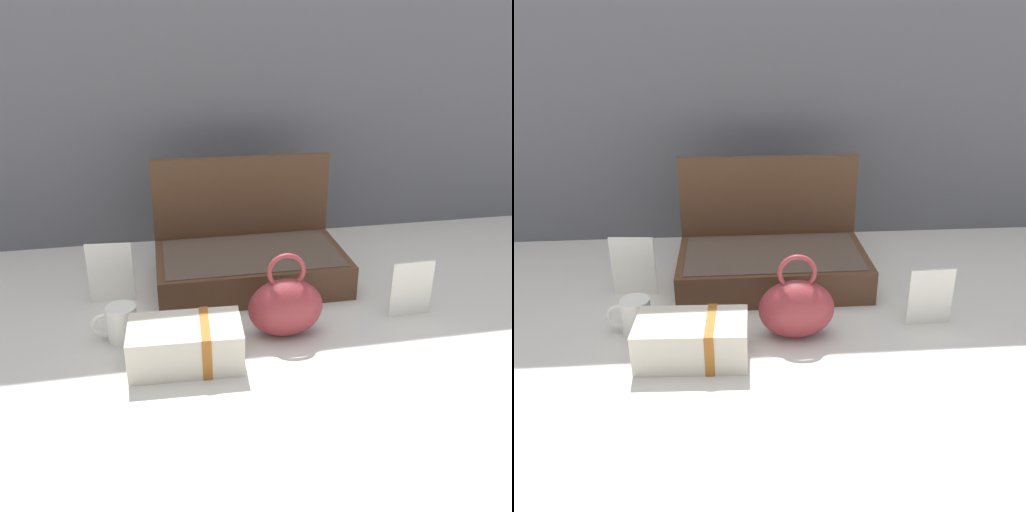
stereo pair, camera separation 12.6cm
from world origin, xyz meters
TOP-DOWN VIEW (x-y plane):
  - ground_plane at (0.00, 0.00)m, footprint 6.00×6.00m
  - back_wall at (0.00, 0.58)m, footprint 3.20×0.06m
  - open_suitcase at (0.05, 0.21)m, footprint 0.52×0.31m
  - teal_pouch_handbag at (0.08, -0.10)m, footprint 0.18×0.10m
  - cream_toiletry_bag at (-0.16, -0.17)m, footprint 0.25×0.15m
  - coffee_mug at (-0.30, -0.05)m, footprint 0.11×0.07m
  - info_card_left at (0.41, -0.07)m, footprint 0.11×0.01m
  - poster_card_right at (-0.33, 0.15)m, footprint 0.12×0.02m

SIDE VIEW (x-z plane):
  - ground_plane at x=0.00m, z-range 0.00..0.00m
  - coffee_mug at x=-0.30m, z-range 0.00..0.09m
  - cream_toiletry_bag at x=-0.16m, z-range 0.00..0.10m
  - info_card_left at x=0.41m, z-range 0.00..0.15m
  - open_suitcase at x=0.05m, z-range -0.09..0.24m
  - teal_pouch_handbag at x=0.08m, z-range -0.03..0.18m
  - poster_card_right at x=-0.33m, z-range 0.00..0.17m
  - back_wall at x=0.00m, z-range 0.00..1.40m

